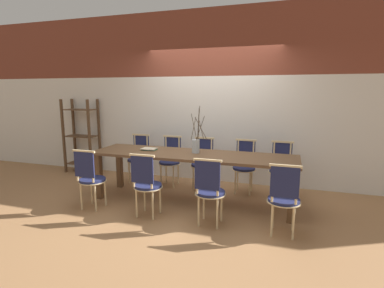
{
  "coord_description": "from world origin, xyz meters",
  "views": [
    {
      "loc": [
        1.38,
        -4.27,
        1.73
      ],
      "look_at": [
        0.0,
        0.0,
        0.93
      ],
      "focal_mm": 28.0,
      "sensor_mm": 36.0,
      "label": 1
    }
  ],
  "objects_px": {
    "dining_table": "(192,159)",
    "chair_near_center": "(210,189)",
    "shelving_rack": "(82,136)",
    "book_stack": "(149,149)",
    "vase_centerpiece": "(196,145)",
    "chair_far_center": "(203,161)"
  },
  "relations": [
    {
      "from": "dining_table",
      "to": "book_stack",
      "type": "xyz_separation_m",
      "value": [
        -0.76,
        0.06,
        0.11
      ]
    },
    {
      "from": "chair_near_center",
      "to": "shelving_rack",
      "type": "xyz_separation_m",
      "value": [
        -3.26,
        1.71,
        0.28
      ]
    },
    {
      "from": "dining_table",
      "to": "vase_centerpiece",
      "type": "xyz_separation_m",
      "value": [
        0.04,
        0.08,
        0.22
      ]
    },
    {
      "from": "shelving_rack",
      "to": "book_stack",
      "type": "bearing_deg",
      "value": -24.48
    },
    {
      "from": "chair_far_center",
      "to": "book_stack",
      "type": "bearing_deg",
      "value": 42.55
    },
    {
      "from": "dining_table",
      "to": "shelving_rack",
      "type": "height_order",
      "value": "shelving_rack"
    },
    {
      "from": "chair_near_center",
      "to": "shelving_rack",
      "type": "relative_size",
      "value": 0.58
    },
    {
      "from": "chair_far_center",
      "to": "book_stack",
      "type": "xyz_separation_m",
      "value": [
        -0.72,
        -0.66,
        0.3
      ]
    },
    {
      "from": "chair_near_center",
      "to": "book_stack",
      "type": "distance_m",
      "value": 1.49
    },
    {
      "from": "book_stack",
      "to": "shelving_rack",
      "type": "bearing_deg",
      "value": 155.52
    },
    {
      "from": "chair_far_center",
      "to": "chair_near_center",
      "type": "bearing_deg",
      "value": 109.12
    },
    {
      "from": "chair_near_center",
      "to": "shelving_rack",
      "type": "height_order",
      "value": "shelving_rack"
    },
    {
      "from": "book_stack",
      "to": "shelving_rack",
      "type": "height_order",
      "value": "shelving_rack"
    },
    {
      "from": "book_stack",
      "to": "chair_near_center",
      "type": "bearing_deg",
      "value": -32.67
    },
    {
      "from": "dining_table",
      "to": "chair_near_center",
      "type": "relative_size",
      "value": 3.48
    },
    {
      "from": "chair_far_center",
      "to": "dining_table",
      "type": "bearing_deg",
      "value": 92.63
    },
    {
      "from": "chair_near_center",
      "to": "book_stack",
      "type": "xyz_separation_m",
      "value": [
        -1.23,
        0.79,
        0.3
      ]
    },
    {
      "from": "chair_near_center",
      "to": "vase_centerpiece",
      "type": "distance_m",
      "value": 1.0
    },
    {
      "from": "chair_far_center",
      "to": "shelving_rack",
      "type": "relative_size",
      "value": 0.58
    },
    {
      "from": "dining_table",
      "to": "book_stack",
      "type": "relative_size",
      "value": 12.66
    },
    {
      "from": "dining_table",
      "to": "chair_near_center",
      "type": "xyz_separation_m",
      "value": [
        0.47,
        -0.72,
        -0.19
      ]
    },
    {
      "from": "chair_near_center",
      "to": "shelving_rack",
      "type": "bearing_deg",
      "value": 152.29
    }
  ]
}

